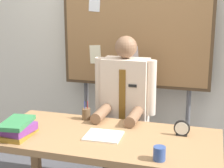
# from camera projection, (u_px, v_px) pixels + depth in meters

# --- Properties ---
(back_wall) EXTENTS (6.40, 0.08, 2.70)m
(back_wall) POSITION_uv_depth(u_px,v_px,m) (140.00, 35.00, 3.45)
(back_wall) COLOR silver
(back_wall) RESTS_ON ground_plane
(desk) EXTENTS (1.67, 0.76, 0.72)m
(desk) POSITION_uv_depth(u_px,v_px,m) (105.00, 147.00, 2.55)
(desk) COLOR #9E754C
(desk) RESTS_ON ground_plane
(person) EXTENTS (0.55, 0.56, 1.40)m
(person) POSITION_uv_depth(u_px,v_px,m) (125.00, 119.00, 3.08)
(person) COLOR #2D2D33
(person) RESTS_ON ground_plane
(bulletin_board) EXTENTS (1.44, 0.09, 1.94)m
(bulletin_board) POSITION_uv_depth(u_px,v_px,m) (135.00, 34.00, 3.25)
(bulletin_board) COLOR #4C3823
(bulletin_board) RESTS_ON ground_plane
(book_stack) EXTENTS (0.24, 0.32, 0.12)m
(book_stack) POSITION_uv_depth(u_px,v_px,m) (17.00, 129.00, 2.49)
(book_stack) COLOR olive
(book_stack) RESTS_ON desk
(open_notebook) EXTENTS (0.27, 0.24, 0.01)m
(open_notebook) POSITION_uv_depth(u_px,v_px,m) (103.00, 136.00, 2.51)
(open_notebook) COLOR white
(open_notebook) RESTS_ON desk
(desk_clock) EXTENTS (0.12, 0.04, 0.12)m
(desk_clock) POSITION_uv_depth(u_px,v_px,m) (182.00, 129.00, 2.51)
(desk_clock) COLOR black
(desk_clock) RESTS_ON desk
(coffee_mug) EXTENTS (0.08, 0.08, 0.09)m
(coffee_mug) POSITION_uv_depth(u_px,v_px,m) (159.00, 153.00, 2.13)
(coffee_mug) COLOR #334C8C
(coffee_mug) RESTS_ON desk
(pen_holder) EXTENTS (0.07, 0.07, 0.16)m
(pen_holder) POSITION_uv_depth(u_px,v_px,m) (86.00, 114.00, 2.85)
(pen_holder) COLOR brown
(pen_holder) RESTS_ON desk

